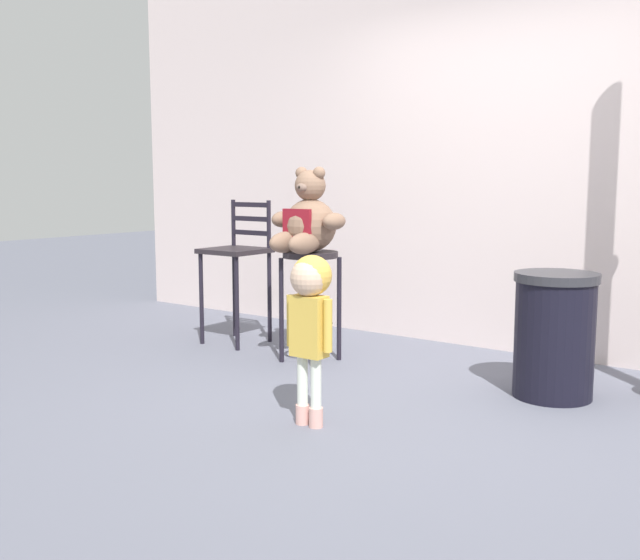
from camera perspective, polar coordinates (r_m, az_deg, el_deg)
ground_plane at (r=4.12m, az=5.25°, el=-9.60°), size 24.00×24.00×0.00m
building_wall at (r=5.54m, az=15.22°, el=12.99°), size 7.46×0.30×3.52m
bar_stool_with_teddy at (r=4.97m, az=-0.75°, el=-0.31°), size 0.37×0.37×0.75m
teddy_bear at (r=4.90m, az=-0.96°, el=4.55°), size 0.55×0.49×0.56m
child_walking at (r=3.64m, az=-0.78°, el=-1.78°), size 0.27×0.22×0.86m
trash_bin at (r=4.37m, az=17.66°, el=-4.06°), size 0.47×0.47×0.71m
bar_chair_empty at (r=5.58m, az=-6.39°, el=1.68°), size 0.43×0.43×1.08m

